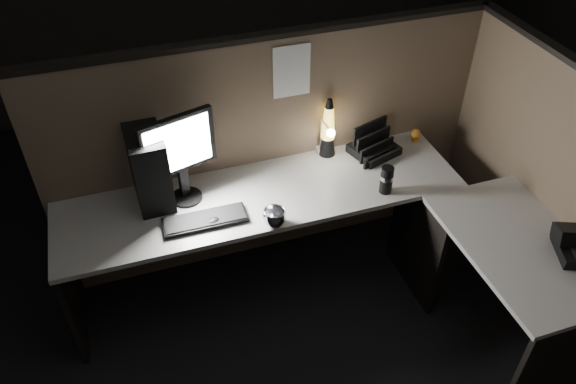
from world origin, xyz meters
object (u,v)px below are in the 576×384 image
object	(u,v)px
monitor	(179,151)
keyboard	(205,220)
lava_lamp	(328,132)
pc_tower	(148,163)

from	to	relation	value
monitor	keyboard	xyz separation A→B (m)	(0.06, -0.24, -0.31)
keyboard	lava_lamp	xyz separation A→B (m)	(0.84, 0.37, 0.15)
pc_tower	lava_lamp	xyz separation A→B (m)	(1.07, 0.05, -0.06)
pc_tower	monitor	world-z (taller)	monitor
monitor	pc_tower	bearing A→B (deg)	137.47
monitor	keyboard	size ratio (longest dim) A/B	1.18
monitor	lava_lamp	xyz separation A→B (m)	(0.90, 0.14, -0.16)
pc_tower	monitor	bearing A→B (deg)	-28.51
monitor	lava_lamp	bearing A→B (deg)	-7.67
lava_lamp	keyboard	bearing A→B (deg)	-156.23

